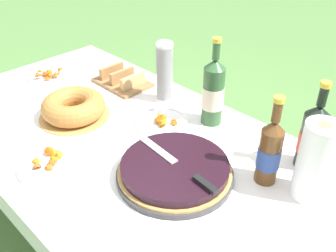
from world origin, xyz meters
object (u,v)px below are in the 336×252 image
at_px(snack_plate_far, 51,163).
at_px(juice_bottle_red, 312,137).
at_px(cider_bottle_green, 213,92).
at_px(snack_plate_right, 50,76).
at_px(bread_board, 122,80).
at_px(berry_tart, 175,170).
at_px(bundt_cake, 74,107).
at_px(serving_knife, 181,166).
at_px(cup_stack, 165,73).
at_px(snack_plate_near, 161,121).
at_px(paper_towel_roll, 316,162).
at_px(cider_bottle_amber, 270,151).

bearing_deg(snack_plate_far, juice_bottle_red, 45.55).
relative_size(cider_bottle_green, snack_plate_right, 1.62).
relative_size(snack_plate_far, bread_board, 0.88).
xyz_separation_m(berry_tart, bundt_cake, (-0.55, -0.02, 0.02)).
bearing_deg(serving_knife, snack_plate_right, 0.21).
height_order(cup_stack, snack_plate_right, cup_stack).
xyz_separation_m(cider_bottle_green, snack_plate_near, (-0.13, -0.15, -0.12)).
height_order(snack_plate_right, paper_towel_roll, paper_towel_roll).
bearing_deg(cider_bottle_green, snack_plate_near, -130.69).
relative_size(cider_bottle_amber, snack_plate_right, 1.42).
bearing_deg(cup_stack, serving_knife, -39.06).
bearing_deg(bundt_cake, cider_bottle_amber, 16.16).
height_order(cup_stack, cider_bottle_green, cider_bottle_green).
bearing_deg(cup_stack, bread_board, -171.79).
bearing_deg(snack_plate_near, snack_plate_right, -171.16).
xyz_separation_m(berry_tart, bread_board, (-0.65, 0.30, -0.01)).
height_order(berry_tart, cider_bottle_amber, cider_bottle_amber).
xyz_separation_m(bundt_cake, cup_stack, (0.16, 0.36, 0.09)).
relative_size(cup_stack, paper_towel_roll, 1.03).
bearing_deg(cider_bottle_green, paper_towel_roll, -13.21).
distance_m(cider_bottle_green, juice_bottle_red, 0.41).
relative_size(berry_tart, snack_plate_near, 1.81).
bearing_deg(snack_plate_right, berry_tart, -5.28).
relative_size(cup_stack, snack_plate_right, 1.23).
relative_size(bundt_cake, bread_board, 1.11).
relative_size(bundt_cake, snack_plate_right, 1.33).
distance_m(bundt_cake, snack_plate_near, 0.36).
height_order(berry_tart, paper_towel_roll, paper_towel_roll).
relative_size(serving_knife, cider_bottle_green, 1.07).
bearing_deg(snack_plate_right, juice_bottle_red, 12.72).
xyz_separation_m(juice_bottle_red, snack_plate_right, (-1.22, -0.28, -0.10)).
xyz_separation_m(snack_plate_near, snack_plate_far, (-0.07, -0.45, -0.00)).
distance_m(bundt_cake, snack_plate_right, 0.41).
height_order(berry_tart, cup_stack, cup_stack).
height_order(serving_knife, cider_bottle_amber, cider_bottle_amber).
bearing_deg(snack_plate_far, bundt_cake, 132.51).
bearing_deg(snack_plate_far, cider_bottle_amber, 39.66).
bearing_deg(cider_bottle_green, bread_board, -175.18).
xyz_separation_m(snack_plate_right, bread_board, (0.30, 0.22, 0.01)).
bearing_deg(serving_knife, juice_bottle_red, -118.26).
relative_size(cup_stack, snack_plate_far, 1.17).
distance_m(cider_bottle_green, bread_board, 0.53).
height_order(serving_knife, snack_plate_near, serving_knife).
bearing_deg(bundt_cake, snack_plate_far, -47.49).
relative_size(snack_plate_near, snack_plate_far, 0.93).
height_order(serving_knife, bundt_cake, bundt_cake).
relative_size(berry_tart, paper_towel_roll, 1.48).
height_order(cup_stack, cider_bottle_amber, cider_bottle_amber).
relative_size(serving_knife, cider_bottle_amber, 1.22).
bearing_deg(cider_bottle_amber, berry_tart, -137.36).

